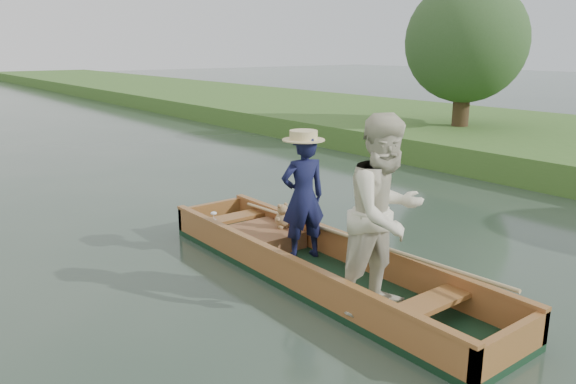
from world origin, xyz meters
TOP-DOWN VIEW (x-y plane):
  - ground at (0.00, 0.00)m, footprint 120.00×120.00m
  - trees_far at (-0.99, 4.08)m, footprint 21.17×4.12m
  - punt at (-0.02, -0.40)m, footprint 1.15×5.00m

SIDE VIEW (x-z plane):
  - ground at x=0.00m, z-range 0.00..0.00m
  - punt at x=-0.02m, z-range -0.30..1.77m
  - trees_far at x=-0.99m, z-range 0.41..4.86m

